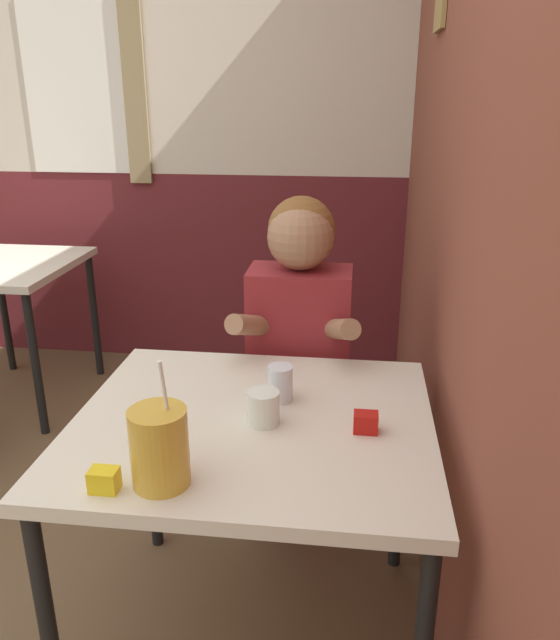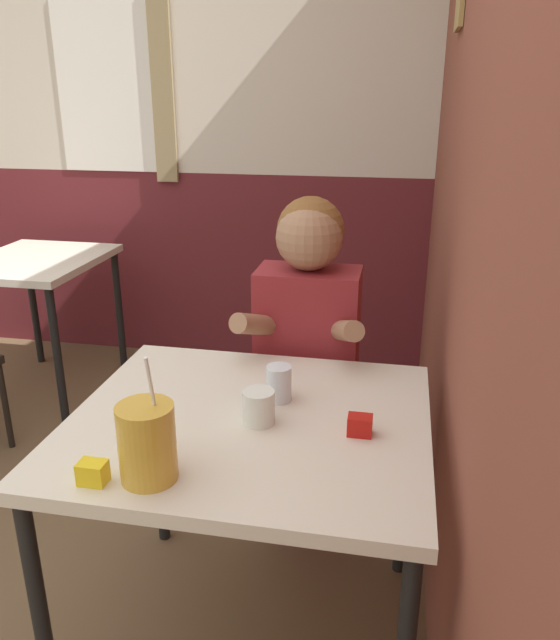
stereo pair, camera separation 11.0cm
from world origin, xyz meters
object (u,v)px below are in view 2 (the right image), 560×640
at_px(background_table, 37,276).
at_px(person_seated, 307,362).
at_px(main_table, 249,442).
at_px(cocktail_pitcher, 147,443).

bearing_deg(background_table, person_seated, -28.44).
relative_size(background_table, person_seated, 0.62).
relative_size(main_table, person_seated, 0.76).
bearing_deg(cocktail_pitcher, person_seated, 76.07).
height_order(main_table, cocktail_pitcher, cocktail_pitcher).
distance_m(main_table, person_seated, 0.57).
relative_size(background_table, cocktail_pitcher, 2.56).
xyz_separation_m(background_table, person_seated, (1.52, -0.83, 0.01)).
height_order(person_seated, cocktail_pitcher, person_seated).
distance_m(main_table, background_table, 2.01).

